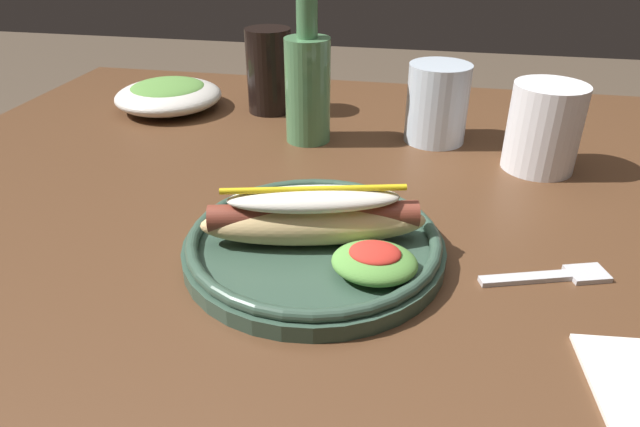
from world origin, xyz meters
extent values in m
cube|color=#51331E|center=(0.00, 0.00, 0.72)|extent=(1.12, 0.92, 0.04)
cylinder|color=#51331E|center=(-0.47, 0.37, 0.35)|extent=(0.06, 0.06, 0.70)
cylinder|color=#51331E|center=(0.47, 0.37, 0.35)|extent=(0.06, 0.06, 0.70)
cylinder|color=#334C3D|center=(0.02, -0.14, 0.75)|extent=(0.25, 0.25, 0.02)
torus|color=#334C3D|center=(0.02, -0.14, 0.76)|extent=(0.24, 0.24, 0.01)
ellipsoid|color=tan|center=(0.02, -0.14, 0.78)|extent=(0.22, 0.10, 0.04)
cylinder|color=brown|center=(0.02, -0.14, 0.78)|extent=(0.20, 0.07, 0.03)
ellipsoid|color=silver|center=(0.02, -0.14, 0.80)|extent=(0.17, 0.08, 0.02)
cylinder|color=yellow|center=(0.02, -0.14, 0.81)|extent=(0.17, 0.05, 0.01)
ellipsoid|color=#5B9942|center=(0.08, -0.19, 0.77)|extent=(0.08, 0.06, 0.02)
ellipsoid|color=red|center=(0.08, -0.19, 0.78)|extent=(0.05, 0.04, 0.01)
cube|color=silver|center=(0.22, -0.15, 0.74)|extent=(0.08, 0.04, 0.00)
cube|color=silver|center=(0.28, -0.13, 0.74)|extent=(0.04, 0.04, 0.00)
cylinder|color=black|center=(-0.13, 0.26, 0.81)|extent=(0.07, 0.07, 0.13)
cylinder|color=silver|center=(0.13, 0.18, 0.79)|extent=(0.09, 0.09, 0.11)
cylinder|color=white|center=(0.26, 0.11, 0.79)|extent=(0.09, 0.09, 0.11)
cylinder|color=#4C7F51|center=(-0.05, 0.15, 0.81)|extent=(0.06, 0.06, 0.14)
cylinder|color=#4C7F51|center=(-0.05, 0.15, 0.92)|extent=(0.03, 0.03, 0.07)
ellipsoid|color=silver|center=(-0.30, 0.24, 0.76)|extent=(0.17, 0.17, 0.04)
ellipsoid|color=#56893D|center=(-0.30, 0.24, 0.78)|extent=(0.12, 0.12, 0.02)
camera|label=1|loc=(0.12, -0.59, 1.04)|focal=31.31mm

